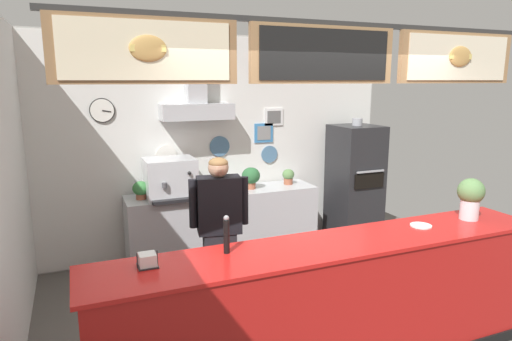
{
  "coord_description": "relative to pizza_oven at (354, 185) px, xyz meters",
  "views": [
    {
      "loc": [
        -1.81,
        -3.0,
        2.29
      ],
      "look_at": [
        -0.22,
        0.86,
        1.45
      ],
      "focal_mm": 31.34,
      "sensor_mm": 36.0,
      "label": 1
    }
  ],
  "objects": [
    {
      "name": "back_wall_assembly",
      "position": [
        -1.82,
        0.4,
        0.68
      ],
      "size": [
        4.78,
        2.77,
        2.87
      ],
      "color": "#9E9E99",
      "rests_on": "ground_plane"
    },
    {
      "name": "service_counter",
      "position": [
        -1.8,
        -2.34,
        -0.31
      ],
      "size": [
        3.8,
        0.61,
        1.06
      ],
      "color": "#B21916",
      "rests_on": "ground_plane"
    },
    {
      "name": "back_prep_counter",
      "position": [
        -1.88,
        0.15,
        -0.4
      ],
      "size": [
        2.45,
        0.56,
        0.9
      ],
      "color": "#B7BABF",
      "rests_on": "ground_plane"
    },
    {
      "name": "pizza_oven",
      "position": [
        0.0,
        0.0,
        0.0
      ],
      "size": [
        0.61,
        0.68,
        1.78
      ],
      "color": "#232326",
      "rests_on": "ground_plane"
    },
    {
      "name": "shop_worker",
      "position": [
        -2.36,
        -1.14,
        0.0
      ],
      "size": [
        0.57,
        0.29,
        1.58
      ],
      "rotation": [
        0.0,
        0.0,
        2.97
      ],
      "color": "#232328",
      "rests_on": "ground_plane"
    },
    {
      "name": "espresso_machine",
      "position": [
        -2.57,
        0.13,
        0.29
      ],
      "size": [
        0.59,
        0.56,
        0.47
      ],
      "color": "silver",
      "rests_on": "back_prep_counter"
    },
    {
      "name": "potted_thyme",
      "position": [
        -1.51,
        0.14,
        0.22
      ],
      "size": [
        0.24,
        0.24,
        0.28
      ],
      "color": "#9E563D",
      "rests_on": "back_prep_counter"
    },
    {
      "name": "potted_oregano",
      "position": [
        -0.95,
        0.19,
        0.17
      ],
      "size": [
        0.16,
        0.16,
        0.21
      ],
      "color": "#9E563D",
      "rests_on": "back_prep_counter"
    },
    {
      "name": "potted_basil",
      "position": [
        -1.96,
        0.16,
        0.18
      ],
      "size": [
        0.17,
        0.17,
        0.21
      ],
      "color": "#4C4C51",
      "rests_on": "back_prep_counter"
    },
    {
      "name": "potted_sage",
      "position": [
        -2.92,
        0.16,
        0.18
      ],
      "size": [
        0.19,
        0.19,
        0.22
      ],
      "color": "#9E563D",
      "rests_on": "back_prep_counter"
    },
    {
      "name": "napkin_holder",
      "position": [
        -3.21,
        -2.24,
        0.26
      ],
      "size": [
        0.14,
        0.13,
        0.1
      ],
      "color": "#262628",
      "rests_on": "service_counter"
    },
    {
      "name": "basil_vase",
      "position": [
        -0.36,
        -2.28,
        0.42
      ],
      "size": [
        0.23,
        0.23,
        0.38
      ],
      "color": "silver",
      "rests_on": "service_counter"
    },
    {
      "name": "condiment_plate",
      "position": [
        -0.91,
        -2.28,
        0.22
      ],
      "size": [
        0.18,
        0.18,
        0.01
      ],
      "color": "white",
      "rests_on": "service_counter"
    },
    {
      "name": "pepper_grinder",
      "position": [
        -2.64,
        -2.22,
        0.36
      ],
      "size": [
        0.04,
        0.04,
        0.28
      ],
      "color": "black",
      "rests_on": "service_counter"
    }
  ]
}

